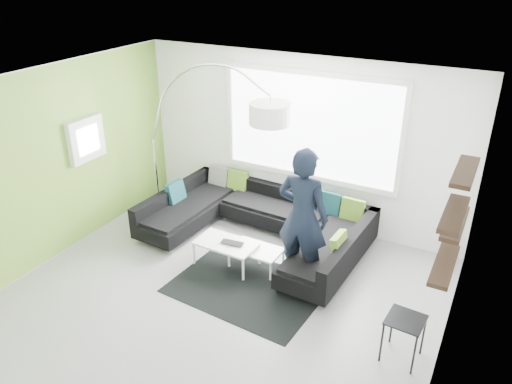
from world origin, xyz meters
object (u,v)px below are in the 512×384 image
person (303,217)px  side_table (403,338)px  arc_lamp (153,138)px  laptop (231,245)px  coffee_table (241,255)px  sectional_sofa (255,226)px

person → side_table: bearing=152.1°
arc_lamp → laptop: arc_lamp is taller
coffee_table → person: person is taller
side_table → arc_lamp: bearing=161.4°
sectional_sofa → person: person is taller
sectional_sofa → coffee_table: bearing=-76.3°
coffee_table → person: size_ratio=0.58×
sectional_sofa → coffee_table: sectional_sofa is taller
arc_lamp → laptop: size_ratio=7.74×
coffee_table → side_table: (2.50, -0.76, 0.09)m
sectional_sofa → laptop: sectional_sofa is taller
sectional_sofa → laptop: bearing=-85.7°
arc_lamp → laptop: 2.41m
sectional_sofa → side_table: sectional_sofa is taller
laptop → side_table: bearing=-20.0°
coffee_table → side_table: bearing=-15.3°
coffee_table → sectional_sofa: bearing=102.1°
sectional_sofa → side_table: size_ratio=6.22×
sectional_sofa → person: size_ratio=1.74×
coffee_table → side_table: 2.61m
coffee_table → laptop: bearing=-133.4°
arc_lamp → laptop: bearing=-17.3°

